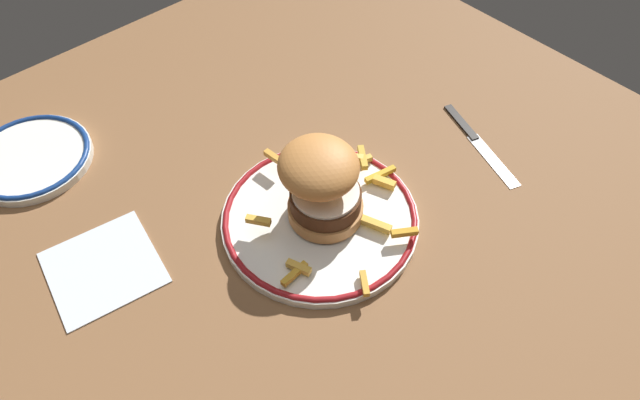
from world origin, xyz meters
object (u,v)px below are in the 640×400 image
object	(u,v)px
napkin	(103,267)
knife	(474,137)
dinner_plate	(320,218)
side_plate	(30,157)
burger	(322,184)

from	to	relation	value
napkin	knife	bearing A→B (deg)	-17.51
knife	dinner_plate	bearing A→B (deg)	172.21
dinner_plate	knife	size ratio (longest dim) A/B	1.46
dinner_plate	side_plate	distance (cm)	42.53
dinner_plate	knife	world-z (taller)	dinner_plate
dinner_plate	burger	world-z (taller)	burger
dinner_plate	burger	size ratio (longest dim) A/B	2.07
knife	napkin	size ratio (longest dim) A/B	1.37
side_plate	knife	size ratio (longest dim) A/B	0.97
burger	side_plate	bearing A→B (deg)	123.93
burger	knife	world-z (taller)	burger
burger	side_plate	world-z (taller)	burger
burger	knife	xyz separation A→B (cm)	(26.82, -3.99, -6.75)
burger	napkin	distance (cm)	28.78
burger	knife	size ratio (longest dim) A/B	0.71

